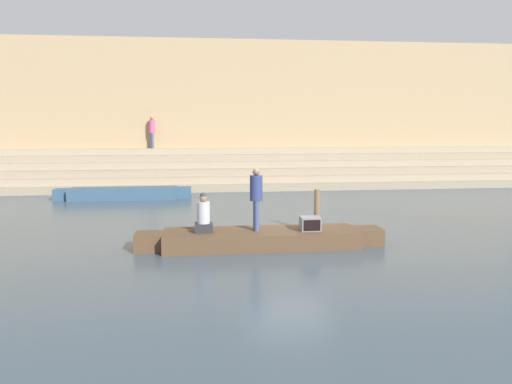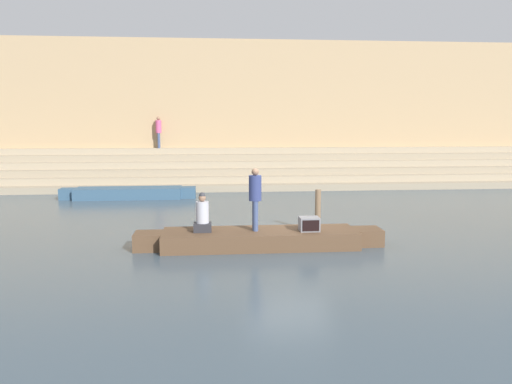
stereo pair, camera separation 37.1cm
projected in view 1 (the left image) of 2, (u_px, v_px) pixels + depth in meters
ground_plane at (287, 238)px, 14.84m from camera, size 120.00×120.00×0.00m
ghat_steps at (247, 172)px, 27.03m from camera, size 36.00×4.22×1.96m
back_wall at (243, 112)px, 28.66m from camera, size 34.20×1.28×7.95m
rowboat_main at (261, 238)px, 13.72m from camera, size 6.80×1.56×0.46m
person_standing at (256, 195)px, 13.59m from camera, size 0.34×0.34×1.72m
person_rowing at (204, 216)px, 13.46m from camera, size 0.48×0.38×1.08m
tv_set at (310, 224)px, 13.68m from camera, size 0.54×0.48×0.38m
moored_boat_shore at (124, 193)px, 22.22m from camera, size 5.97×1.22×0.49m
mooring_post at (317, 210)px, 15.62m from camera, size 0.18×0.18×1.33m
person_on_steps at (152, 130)px, 27.29m from camera, size 0.31×0.31×1.73m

